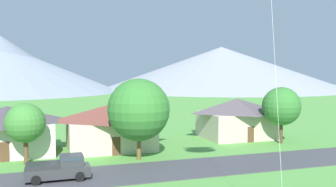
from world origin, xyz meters
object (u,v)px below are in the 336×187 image
object	(u,v)px
house_left_center	(110,126)
tree_center	(281,106)
tree_left_of_center	(139,110)
tree_near_left	(25,123)
house_leftmost	(237,117)
pickup_truck_charcoal_west_side	(60,168)
house_right_center	(7,129)

from	to	relation	value
house_left_center	tree_center	size ratio (longest dim) A/B	1.47
tree_center	tree_left_of_center	bearing A→B (deg)	-171.45
house_left_center	tree_near_left	distance (m)	10.28
house_leftmost	tree_near_left	xyz separation A→B (m)	(-26.60, -6.81, 1.28)
house_leftmost	pickup_truck_charcoal_west_side	xyz separation A→B (m)	(-23.71, -13.34, -1.70)
tree_center	pickup_truck_charcoal_west_side	xyz separation A→B (m)	(-27.01, -7.93, -3.60)
tree_left_of_center	pickup_truck_charcoal_west_side	world-z (taller)	tree_left_of_center
house_right_center	tree_center	world-z (taller)	tree_center
house_leftmost	tree_left_of_center	world-z (taller)	tree_left_of_center
house_leftmost	tree_left_of_center	bearing A→B (deg)	-152.28
house_left_center	tree_near_left	world-z (taller)	tree_near_left
pickup_truck_charcoal_west_side	house_leftmost	bearing A→B (deg)	29.36
tree_near_left	tree_center	size ratio (longest dim) A/B	0.85
house_right_center	house_leftmost	bearing A→B (deg)	2.88
house_leftmost	pickup_truck_charcoal_west_side	distance (m)	27.26
tree_center	pickup_truck_charcoal_west_side	bearing A→B (deg)	-163.63
tree_left_of_center	pickup_truck_charcoal_west_side	size ratio (longest dim) A/B	1.60
house_left_center	tree_left_of_center	distance (m)	6.92
house_right_center	pickup_truck_charcoal_west_side	distance (m)	13.00
house_right_center	tree_near_left	size ratio (longest dim) A/B	1.77
tree_left_of_center	house_left_center	bearing A→B (deg)	106.62
house_right_center	tree_near_left	xyz separation A→B (m)	(2.09, -5.36, 1.32)
tree_near_left	tree_left_of_center	xyz separation A→B (m)	(10.87, -1.46, 1.08)
tree_center	house_left_center	bearing A→B (deg)	170.90
house_left_center	pickup_truck_charcoal_west_side	world-z (taller)	house_left_center
house_left_center	house_right_center	xyz separation A→B (m)	(-11.10, 0.62, 0.03)
tree_near_left	pickup_truck_charcoal_west_side	xyz separation A→B (m)	(2.88, -6.53, -2.99)
house_leftmost	house_left_center	size ratio (longest dim) A/B	0.94
house_leftmost	tree_center	xyz separation A→B (m)	(3.29, -5.41, 1.90)
tree_left_of_center	tree_center	size ratio (longest dim) A/B	1.18
house_right_center	tree_center	distance (m)	32.28
house_leftmost	house_right_center	world-z (taller)	house_leftmost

